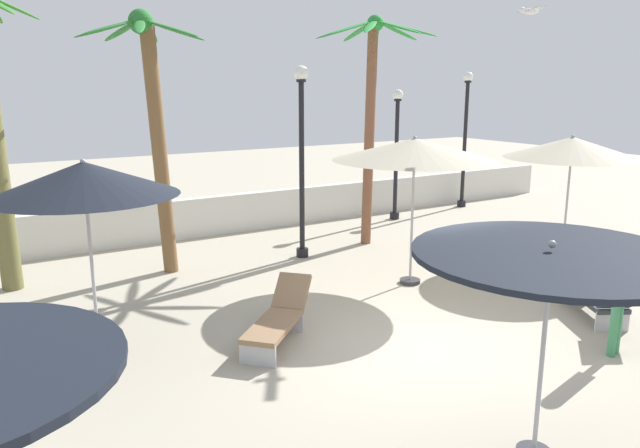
{
  "coord_description": "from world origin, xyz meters",
  "views": [
    {
      "loc": [
        -5.72,
        -6.21,
        3.91
      ],
      "look_at": [
        0.0,
        3.03,
        1.4
      ],
      "focal_mm": 33.84,
      "sensor_mm": 36.0,
      "label": 1
    }
  ],
  "objects_px": {
    "lamp_post_2": "(465,134)",
    "lounge_chair_2": "(601,300)",
    "patio_umbrella_2": "(551,261)",
    "patio_umbrella_0": "(572,148)",
    "lounge_chair_1": "(278,317)",
    "palm_tree_0": "(372,96)",
    "patio_umbrella_3": "(415,150)",
    "palm_tree_3": "(153,113)",
    "lamp_post_0": "(302,150)",
    "patio_umbrella_1": "(84,179)",
    "lamp_post_1": "(396,150)",
    "guest_3": "(620,286)",
    "seagull_1": "(530,11)"
  },
  "relations": [
    {
      "from": "lamp_post_2",
      "to": "lounge_chair_2",
      "type": "distance_m",
      "value": 10.16
    },
    {
      "from": "patio_umbrella_2",
      "to": "patio_umbrella_0",
      "type": "bearing_deg",
      "value": 34.84
    },
    {
      "from": "patio_umbrella_0",
      "to": "lamp_post_2",
      "type": "height_order",
      "value": "lamp_post_2"
    },
    {
      "from": "lamp_post_2",
      "to": "lounge_chair_1",
      "type": "height_order",
      "value": "lamp_post_2"
    },
    {
      "from": "palm_tree_0",
      "to": "lamp_post_2",
      "type": "relative_size",
      "value": 1.28
    },
    {
      "from": "patio_umbrella_2",
      "to": "patio_umbrella_3",
      "type": "xyz_separation_m",
      "value": [
        2.67,
        5.22,
        0.49
      ]
    },
    {
      "from": "patio_umbrella_0",
      "to": "patio_umbrella_3",
      "type": "height_order",
      "value": "patio_umbrella_3"
    },
    {
      "from": "palm_tree_3",
      "to": "lamp_post_0",
      "type": "distance_m",
      "value": 3.3
    },
    {
      "from": "palm_tree_3",
      "to": "patio_umbrella_3",
      "type": "bearing_deg",
      "value": -39.59
    },
    {
      "from": "palm_tree_0",
      "to": "patio_umbrella_1",
      "type": "bearing_deg",
      "value": -157.71
    },
    {
      "from": "patio_umbrella_0",
      "to": "patio_umbrella_2",
      "type": "xyz_separation_m",
      "value": [
        -6.48,
        -4.51,
        -0.38
      ]
    },
    {
      "from": "patio_umbrella_2",
      "to": "lamp_post_1",
      "type": "height_order",
      "value": "lamp_post_1"
    },
    {
      "from": "patio_umbrella_0",
      "to": "lounge_chair_2",
      "type": "distance_m",
      "value": 4.16
    },
    {
      "from": "guest_3",
      "to": "patio_umbrella_0",
      "type": "bearing_deg",
      "value": 45.29
    },
    {
      "from": "patio_umbrella_3",
      "to": "patio_umbrella_2",
      "type": "bearing_deg",
      "value": -117.05
    },
    {
      "from": "patio_umbrella_1",
      "to": "palm_tree_0",
      "type": "distance_m",
      "value": 7.91
    },
    {
      "from": "lamp_post_1",
      "to": "lounge_chair_2",
      "type": "relative_size",
      "value": 1.99
    },
    {
      "from": "patio_umbrella_1",
      "to": "lounge_chair_1",
      "type": "bearing_deg",
      "value": -25.48
    },
    {
      "from": "patio_umbrella_0",
      "to": "lounge_chair_2",
      "type": "height_order",
      "value": "patio_umbrella_0"
    },
    {
      "from": "lounge_chair_1",
      "to": "lounge_chair_2",
      "type": "xyz_separation_m",
      "value": [
        4.96,
        -2.18,
        0.01
      ]
    },
    {
      "from": "patio_umbrella_1",
      "to": "lamp_post_0",
      "type": "distance_m",
      "value": 5.85
    },
    {
      "from": "lamp_post_1",
      "to": "patio_umbrella_3",
      "type": "bearing_deg",
      "value": -125.69
    },
    {
      "from": "patio_umbrella_1",
      "to": "patio_umbrella_3",
      "type": "xyz_separation_m",
      "value": [
        6.05,
        -0.07,
        0.1
      ]
    },
    {
      "from": "seagull_1",
      "to": "patio_umbrella_3",
      "type": "bearing_deg",
      "value": 160.0
    },
    {
      "from": "patio_umbrella_3",
      "to": "palm_tree_3",
      "type": "xyz_separation_m",
      "value": [
        -4.03,
        3.33,
        0.66
      ]
    },
    {
      "from": "patio_umbrella_3",
      "to": "patio_umbrella_0",
      "type": "bearing_deg",
      "value": -10.56
    },
    {
      "from": "patio_umbrella_0",
      "to": "palm_tree_0",
      "type": "xyz_separation_m",
      "value": [
        -2.61,
        3.76,
        1.07
      ]
    },
    {
      "from": "patio_umbrella_1",
      "to": "lamp_post_1",
      "type": "distance_m",
      "value": 10.72
    },
    {
      "from": "palm_tree_3",
      "to": "lamp_post_0",
      "type": "height_order",
      "value": "palm_tree_3"
    },
    {
      "from": "patio_umbrella_0",
      "to": "lounge_chair_1",
      "type": "xyz_separation_m",
      "value": [
        -7.4,
        -0.39,
        -2.19
      ]
    },
    {
      "from": "patio_umbrella_2",
      "to": "lamp_post_0",
      "type": "bearing_deg",
      "value": 77.5
    },
    {
      "from": "patio_umbrella_2",
      "to": "lounge_chair_2",
      "type": "distance_m",
      "value": 4.83
    },
    {
      "from": "patio_umbrella_2",
      "to": "guest_3",
      "type": "relative_size",
      "value": 1.58
    },
    {
      "from": "palm_tree_3",
      "to": "seagull_1",
      "type": "distance_m",
      "value": 7.6
    },
    {
      "from": "lamp_post_1",
      "to": "lounge_chair_1",
      "type": "distance_m",
      "value": 9.44
    },
    {
      "from": "patio_umbrella_1",
      "to": "lamp_post_2",
      "type": "relative_size",
      "value": 0.67
    },
    {
      "from": "patio_umbrella_1",
      "to": "patio_umbrella_3",
      "type": "bearing_deg",
      "value": -0.67
    },
    {
      "from": "patio_umbrella_2",
      "to": "lounge_chair_1",
      "type": "height_order",
      "value": "patio_umbrella_2"
    },
    {
      "from": "patio_umbrella_0",
      "to": "lounge_chair_2",
      "type": "bearing_deg",
      "value": -133.58
    },
    {
      "from": "palm_tree_3",
      "to": "guest_3",
      "type": "bearing_deg",
      "value": -59.34
    },
    {
      "from": "palm_tree_0",
      "to": "lamp_post_2",
      "type": "height_order",
      "value": "palm_tree_0"
    },
    {
      "from": "patio_umbrella_3",
      "to": "guest_3",
      "type": "xyz_separation_m",
      "value": [
        0.41,
        -4.15,
        -1.63
      ]
    },
    {
      "from": "lamp_post_0",
      "to": "patio_umbrella_2",
      "type": "bearing_deg",
      "value": -102.5
    },
    {
      "from": "lounge_chair_2",
      "to": "seagull_1",
      "type": "height_order",
      "value": "seagull_1"
    },
    {
      "from": "seagull_1",
      "to": "guest_3",
      "type": "bearing_deg",
      "value": -116.25
    },
    {
      "from": "patio_umbrella_1",
      "to": "lounge_chair_1",
      "type": "relative_size",
      "value": 1.65
    },
    {
      "from": "patio_umbrella_0",
      "to": "lamp_post_0",
      "type": "relative_size",
      "value": 0.67
    },
    {
      "from": "patio_umbrella_0",
      "to": "patio_umbrella_1",
      "type": "height_order",
      "value": "patio_umbrella_1"
    },
    {
      "from": "lounge_chair_1",
      "to": "seagull_1",
      "type": "distance_m",
      "value": 7.5
    },
    {
      "from": "patio_umbrella_1",
      "to": "guest_3",
      "type": "xyz_separation_m",
      "value": [
        6.46,
        -4.23,
        -1.53
      ]
    }
  ]
}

